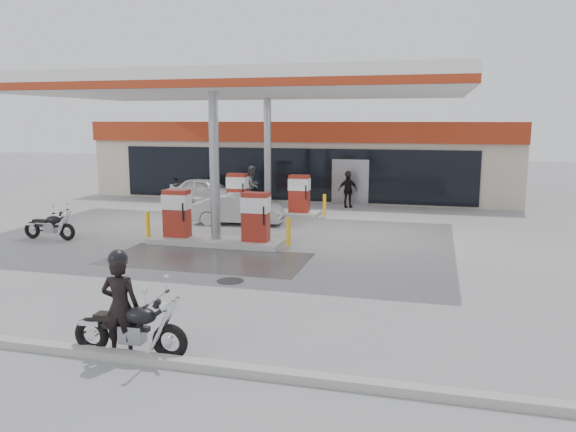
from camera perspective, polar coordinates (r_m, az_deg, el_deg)
name	(u,v)px	position (r m, az deg, el deg)	size (l,w,h in m)	color
ground	(191,258)	(17.13, -9.82, -4.22)	(90.00, 90.00, 0.00)	gray
wet_patch	(207,259)	(16.93, -8.27, -4.34)	(6.00, 3.00, 0.00)	#4C4C4F
drain_cover	(230,281)	(14.60, -5.90, -6.58)	(0.70, 0.70, 0.01)	#38383A
kerb	(29,345)	(11.43, -24.84, -11.80)	(28.00, 0.25, 0.15)	gray
store_building	(308,157)	(31.88, 2.09, 6.00)	(22.00, 8.22, 4.00)	#BDB39E
canopy	(244,87)	(21.31, -4.52, 12.89)	(16.00, 10.02, 5.51)	silver
pump_island_near	(216,223)	(18.78, -7.35, -0.71)	(5.14, 1.30, 1.78)	#9E9E99
pump_island_far	(268,199)	(24.37, -2.05, 1.77)	(5.14, 1.30, 1.78)	#9E9E99
main_motorcycle	(132,329)	(10.34, -15.58, -11.04)	(2.15, 0.82, 1.10)	black
biker_main	(120,306)	(10.30, -16.67, -8.78)	(0.65, 0.43, 1.79)	black
parked_motorcycle	(50,227)	(21.05, -23.01, -1.00)	(1.98, 0.76, 1.02)	black
sedan_white	(206,190)	(28.04, -8.28, 2.58)	(1.51, 3.76, 1.28)	#BDBDBF
attendant	(253,185)	(27.47, -3.60, 3.15)	(0.92, 0.71, 1.89)	#4D4C51
hatchback_silver	(238,209)	(22.29, -5.09, 0.68)	(1.26, 3.61, 1.19)	#9A9EA2
parked_car_left	(208,189)	(29.64, -8.16, 2.77)	(1.51, 3.73, 1.08)	black
biker_walking	(348,190)	(26.57, 6.09, 2.62)	(0.96, 0.40, 1.63)	black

